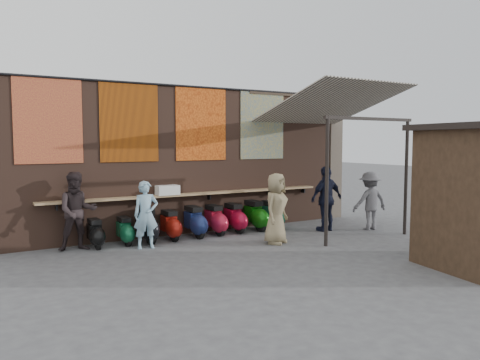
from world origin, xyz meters
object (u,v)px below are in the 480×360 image
(shelf_box, at_px, (167,190))
(shopper_navy, at_px, (326,199))
(scooter_stool_2, at_px, (147,226))
(scooter_stool_6, at_px, (235,218))
(scooter_stool_0, at_px, (95,234))
(diner_left, at_px, (146,215))
(scooter_stool_8, at_px, (272,215))
(shopper_grey, at_px, (370,201))
(scooter_stool_3, at_px, (171,225))
(scooter_stool_7, at_px, (255,216))
(shopper_tan, at_px, (276,208))
(scooter_stool_1, at_px, (125,231))
(diner_right, at_px, (77,211))
(scooter_stool_5, at_px, (215,220))
(scooter_stool_4, at_px, (195,222))

(shelf_box, distance_m, shopper_navy, 4.43)
(scooter_stool_2, distance_m, scooter_stool_6, 2.55)
(scooter_stool_0, bearing_deg, diner_left, -31.63)
(shelf_box, relative_size, scooter_stool_8, 0.71)
(shelf_box, xyz_separation_m, scooter_stool_8, (3.12, -0.29, -0.86))
(shopper_navy, bearing_deg, shopper_grey, 155.81)
(scooter_stool_2, xyz_separation_m, scooter_stool_8, (3.81, 0.05, -0.03))
(scooter_stool_3, distance_m, scooter_stool_8, 3.17)
(scooter_stool_8, bearing_deg, scooter_stool_7, -175.44)
(scooter_stool_8, relative_size, shopper_navy, 0.45)
(shopper_navy, distance_m, shopper_tan, 2.24)
(scooter_stool_8, bearing_deg, scooter_stool_2, -179.27)
(shopper_navy, bearing_deg, scooter_stool_7, -35.31)
(scooter_stool_1, distance_m, scooter_stool_8, 4.35)
(diner_right, distance_m, shopper_tan, 4.69)
(scooter_stool_3, bearing_deg, diner_left, -145.76)
(shelf_box, xyz_separation_m, scooter_stool_5, (1.24, -0.31, -0.85))
(scooter_stool_0, relative_size, scooter_stool_2, 0.80)
(diner_right, xyz_separation_m, shopper_navy, (6.51, -1.13, 0.00))
(scooter_stool_7, bearing_deg, shopper_grey, -28.97)
(scooter_stool_8, height_order, diner_right, diner_right)
(scooter_stool_5, bearing_deg, shopper_navy, -21.03)
(scooter_stool_2, height_order, scooter_stool_5, scooter_stool_2)
(shopper_grey, bearing_deg, scooter_stool_1, -3.72)
(scooter_stool_7, xyz_separation_m, shopper_tan, (-0.49, -1.70, 0.45))
(scooter_stool_3, xyz_separation_m, shopper_navy, (4.23, -1.11, 0.54))
(scooter_stool_2, xyz_separation_m, diner_right, (-1.64, 0.04, 0.48))
(scooter_stool_5, relative_size, shopper_navy, 0.45)
(scooter_stool_6, bearing_deg, scooter_stool_1, 179.75)
(scooter_stool_5, xyz_separation_m, shopper_navy, (2.93, -1.13, 0.52))
(scooter_stool_8, relative_size, shopper_grey, 0.50)
(diner_right, height_order, shopper_tan, diner_right)
(scooter_stool_6, bearing_deg, shopper_navy, -26.31)
(scooter_stool_1, relative_size, scooter_stool_6, 0.85)
(scooter_stool_2, xyz_separation_m, scooter_stool_4, (1.31, 0.00, -0.02))
(scooter_stool_6, relative_size, diner_left, 0.52)
(scooter_stool_7, relative_size, shopper_tan, 0.51)
(scooter_stool_5, bearing_deg, scooter_stool_1, 179.27)
(shelf_box, relative_size, scooter_stool_2, 0.65)
(shopper_grey, bearing_deg, scooter_stool_3, -6.16)
(scooter_stool_3, bearing_deg, shopper_tan, -39.70)
(scooter_stool_2, height_order, scooter_stool_8, scooter_stool_2)
(scooter_stool_2, relative_size, scooter_stool_3, 1.14)
(scooter_stool_0, bearing_deg, diner_right, -175.19)
(scooter_stool_5, relative_size, scooter_stool_7, 0.94)
(diner_left, bearing_deg, scooter_stool_3, 41.54)
(shopper_grey, bearing_deg, scooter_stool_5, -11.09)
(shopper_grey, bearing_deg, diner_left, 1.04)
(scooter_stool_1, height_order, scooter_stool_8, scooter_stool_8)
(scooter_stool_6, distance_m, diner_right, 4.23)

